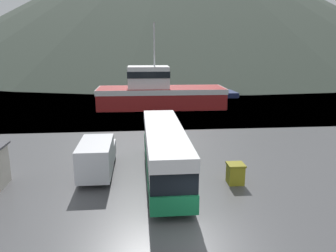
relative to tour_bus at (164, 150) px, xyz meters
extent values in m
plane|color=#4C4C4F|center=(1.23, -7.59, -1.90)|extent=(400.00, 400.00, 0.00)
plane|color=#3D5160|center=(1.23, 132.41, -1.90)|extent=(240.00, 240.00, 0.00)
cube|color=#146B3D|center=(0.00, -0.01, -0.94)|extent=(2.47, 12.17, 1.03)
cube|color=black|center=(0.00, -0.01, 0.17)|extent=(2.42, 11.92, 1.18)
cube|color=white|center=(0.00, -0.01, 1.12)|extent=(2.47, 12.17, 0.74)
cube|color=black|center=(0.01, 6.09, -0.04)|extent=(2.15, 0.06, 1.59)
cylinder|color=black|center=(-1.06, 4.24, -1.45)|extent=(0.30, 0.90, 0.90)
cylinder|color=black|center=(1.08, 4.24, -1.45)|extent=(0.30, 0.90, 0.90)
cylinder|color=black|center=(-1.08, -4.27, -1.45)|extent=(0.30, 0.90, 0.90)
cylinder|color=black|center=(1.06, -4.27, -1.45)|extent=(0.30, 0.90, 0.90)
cube|color=silver|center=(-4.55, 0.38, -0.51)|extent=(2.12, 4.37, 2.08)
cube|color=silver|center=(-4.54, 3.50, -0.98)|extent=(2.11, 1.88, 1.14)
cube|color=black|center=(-4.54, 2.58, -0.04)|extent=(1.79, 0.07, 0.73)
cylinder|color=black|center=(-5.48, 3.25, -1.55)|extent=(0.22, 0.70, 0.70)
cylinder|color=black|center=(-3.60, 3.24, -1.55)|extent=(0.22, 0.70, 0.70)
cylinder|color=black|center=(-5.49, -0.61, -1.55)|extent=(0.22, 0.70, 0.70)
cylinder|color=black|center=(-3.61, -0.62, -1.55)|extent=(0.22, 0.70, 0.70)
cube|color=maroon|center=(1.61, 25.50, -0.47)|extent=(17.77, 6.16, 2.86)
cube|color=white|center=(1.61, 25.50, 0.60)|extent=(17.94, 6.22, 0.71)
cube|color=white|center=(-0.16, 25.53, 2.44)|extent=(5.71, 4.23, 2.98)
cube|color=black|center=(-0.16, 25.53, 2.89)|extent=(5.83, 4.35, 0.89)
cylinder|color=#B2B2B7|center=(0.69, 25.52, 6.87)|extent=(0.20, 0.20, 5.87)
cube|color=olive|center=(4.43, -1.47, -1.30)|extent=(0.98, 0.97, 1.20)
cube|color=olive|center=(4.43, -1.47, -0.64)|extent=(1.08, 1.07, 0.13)
cube|color=#19234C|center=(14.17, 35.72, -1.47)|extent=(2.20, 6.31, 0.86)
camera|label=1|loc=(-1.67, -20.58, 6.73)|focal=35.00mm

